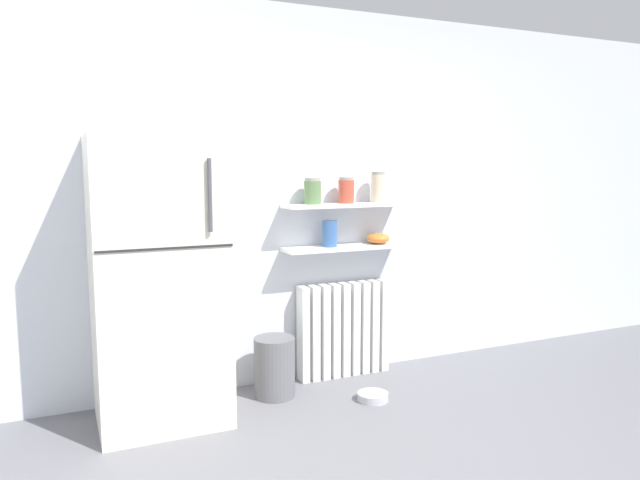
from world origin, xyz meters
name	(u,v)px	position (x,y,z in m)	size (l,w,h in m)	color
ground_plane	(439,468)	(0.00, 0.50, 0.00)	(7.04, 7.04, 0.00)	slate
back_wall	(317,197)	(0.00, 2.05, 1.30)	(7.04, 0.10, 2.60)	silver
refrigerator	(158,281)	(-1.18, 1.68, 0.85)	(0.74, 0.67, 1.70)	silver
radiator	(344,329)	(0.16, 1.92, 0.34)	(0.69, 0.12, 0.68)	white
wall_shelf_lower	(346,247)	(0.16, 1.89, 0.95)	(0.92, 0.22, 0.03)	white
wall_shelf_upper	(346,205)	(0.16, 1.89, 1.25)	(0.92, 0.22, 0.03)	white
storage_jar_0	(312,191)	(-0.10, 1.89, 1.35)	(0.12, 0.12, 0.18)	#5B7F4C
storage_jar_1	(346,190)	(0.16, 1.89, 1.35)	(0.11, 0.11, 0.18)	#C64C38
storage_jar_2	(379,187)	(0.42, 1.89, 1.37)	(0.11, 0.11, 0.22)	beige
vase	(330,234)	(0.03, 1.89, 1.05)	(0.11, 0.11, 0.18)	#38609E
shelf_bowl	(378,238)	(0.42, 1.89, 1.00)	(0.17, 0.17, 0.08)	orange
trash_bin	(274,367)	(-0.44, 1.74, 0.20)	(0.27, 0.27, 0.40)	slate
pet_food_bowl	(373,397)	(0.12, 1.41, 0.03)	(0.20, 0.20, 0.05)	#B7B7BC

